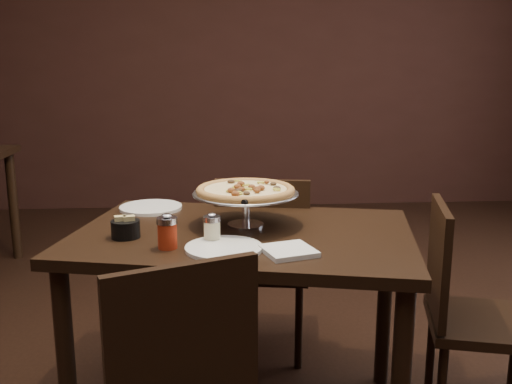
{
  "coord_description": "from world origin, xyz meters",
  "views": [
    {
      "loc": [
        -0.17,
        -2.04,
        1.36
      ],
      "look_at": [
        -0.02,
        0.02,
        0.9
      ],
      "focal_mm": 40.0,
      "sensor_mm": 36.0,
      "label": 1
    }
  ],
  "objects": [
    {
      "name": "napkin_stack",
      "position": [
        0.06,
        -0.29,
        0.77
      ],
      "size": [
        0.2,
        0.2,
        0.02
      ],
      "primitive_type": "cube",
      "rotation": [
        0.0,
        0.0,
        0.3
      ],
      "color": "silver",
      "rests_on": "dining_table"
    },
    {
      "name": "room",
      "position": [
        0.06,
        0.03,
        1.4
      ],
      "size": [
        6.04,
        7.04,
        2.84
      ],
      "color": "black",
      "rests_on": "ground"
    },
    {
      "name": "plate_left",
      "position": [
        -0.45,
        0.34,
        0.77
      ],
      "size": [
        0.26,
        0.26,
        0.01
      ],
      "primitive_type": "cylinder",
      "color": "white",
      "rests_on": "dining_table"
    },
    {
      "name": "dining_table",
      "position": [
        -0.07,
        -0.03,
        0.67
      ],
      "size": [
        1.38,
        1.07,
        0.77
      ],
      "rotation": [
        0.0,
        0.0,
        -0.22
      ],
      "color": "black",
      "rests_on": "ground"
    },
    {
      "name": "packet_caddy",
      "position": [
        -0.49,
        -0.07,
        0.8
      ],
      "size": [
        0.1,
        0.1,
        0.08
      ],
      "rotation": [
        0.0,
        0.0,
        0.24
      ],
      "color": "black",
      "rests_on": "dining_table"
    },
    {
      "name": "chair_side",
      "position": [
        0.77,
        -0.1,
        0.47
      ],
      "size": [
        0.49,
        0.49,
        0.86
      ],
      "rotation": [
        0.0,
        0.0,
        1.32
      ],
      "color": "black",
      "rests_on": "ground"
    },
    {
      "name": "plate_near",
      "position": [
        -0.15,
        -0.24,
        0.77
      ],
      "size": [
        0.26,
        0.26,
        0.01
      ],
      "primitive_type": "cylinder",
      "color": "white",
      "rests_on": "dining_table"
    },
    {
      "name": "chair_far",
      "position": [
        0.05,
        0.46,
        0.48
      ],
      "size": [
        0.47,
        0.47,
        0.89
      ],
      "rotation": [
        0.0,
        0.0,
        2.98
      ],
      "color": "black",
      "rests_on": "ground"
    },
    {
      "name": "pizza_stand",
      "position": [
        -0.06,
        0.05,
        0.9
      ],
      "size": [
        0.4,
        0.4,
        0.17
      ],
      "color": "silver",
      "rests_on": "dining_table"
    },
    {
      "name": "pepper_flake_shaker",
      "position": [
        -0.33,
        -0.21,
        0.82
      ],
      "size": [
        0.07,
        0.07,
        0.12
      ],
      "color": "#9A150E",
      "rests_on": "dining_table"
    },
    {
      "name": "serving_spatula",
      "position": [
        -0.03,
        -0.09,
        0.9
      ],
      "size": [
        0.18,
        0.18,
        0.03
      ],
      "rotation": [
        0.0,
        0.0,
        -0.66
      ],
      "color": "silver",
      "rests_on": "pizza_stand"
    },
    {
      "name": "parmesan_shaker",
      "position": [
        -0.18,
        -0.15,
        0.82
      ],
      "size": [
        0.06,
        0.06,
        0.1
      ],
      "color": "#F7EEC0",
      "rests_on": "dining_table"
    }
  ]
}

